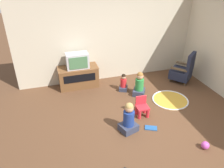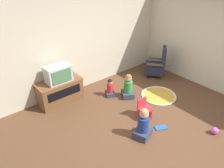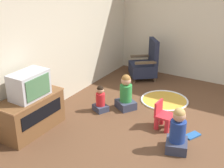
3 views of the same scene
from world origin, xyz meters
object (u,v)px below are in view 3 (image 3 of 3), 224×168
Objects in this scene: child_watching_right at (126,94)px; book at (192,135)px; tv_cabinet at (31,113)px; child_watching_left at (100,100)px; black_armchair at (145,65)px; child_watching_center at (178,132)px; yellow_kid_chair at (163,117)px; television at (29,85)px.

book is (-0.31, -1.41, -0.29)m from child_watching_right.
tv_cabinet is 1.33m from child_watching_left.
child_watching_left reaches higher than book.
black_armchair is at bearing -46.17° from child_watching_right.
child_watching_right is (0.33, -0.36, 0.08)m from child_watching_left.
black_armchair reaches higher than child_watching_center.
child_watching_center is 0.59m from book.
black_armchair reaches higher than tv_cabinet.
yellow_kid_chair is at bearing -6.19° from black_armchair.
television is 2.27m from yellow_kid_chair.
tv_cabinet is 0.51m from television.
television is at bearing 90.14° from child_watching_right.
child_watching_center is (-0.50, -0.43, 0.11)m from yellow_kid_chair.
child_watching_left is at bearing 56.74° from child_watching_center.
book is (0.02, -1.77, -0.21)m from child_watching_left.
book is at bearing -87.69° from yellow_kid_chair.
black_armchair is 2.00× the size of yellow_kid_chair.
child_watching_right is at bearing 73.51° from yellow_kid_chair.
child_watching_left is at bearing 93.79° from yellow_kid_chair.
child_watching_center is 1.55m from child_watching_right.
child_watching_right is (1.51, -0.96, -0.02)m from tv_cabinet.
tv_cabinet is 2.67m from book.
black_armchair reaches higher than child_watching_right.
child_watching_center is 2.32× the size of book.
child_watching_left is 0.72× the size of child_watching_center.
black_armchair is 1.85× the size of child_watching_left.
black_armchair is at bearing -11.26° from tv_cabinet.
child_watching_left is 1.74m from child_watching_center.
black_armchair is at bearing 17.52° from child_watching_center.
child_watching_center is 1.03× the size of child_watching_right.
black_armchair reaches higher than book.
book is at bearing -63.14° from tv_cabinet.
book is (1.20, -2.33, -0.82)m from television.
child_watching_center is (0.70, -2.28, -0.02)m from tv_cabinet.
black_armchair is 1.34× the size of child_watching_center.
child_watching_center is at bearing -72.64° from television.
television is at bearing -50.02° from black_armchair.
tv_cabinet is 3.73× the size of book.
book is (0.50, -0.09, -0.29)m from child_watching_center.
child_watching_center is at bearing 179.82° from child_watching_right.
black_armchair is at bearing -64.55° from child_watching_left.
child_watching_right reaches higher than book.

